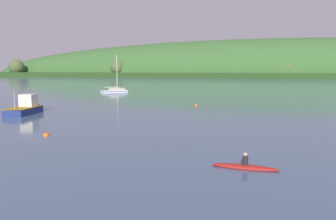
# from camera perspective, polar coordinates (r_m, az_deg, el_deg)

# --- Properties ---
(far_shoreline_hill) EXTENTS (593.57, 106.59, 55.27)m
(far_shoreline_hill) POSITION_cam_1_polar(r_m,az_deg,el_deg) (258.00, 16.28, 5.30)
(far_shoreline_hill) COLOR #27431B
(far_shoreline_hill) RESTS_ON ground
(sailboat_near_mooring) EXTENTS (6.12, 6.84, 10.08)m
(sailboat_near_mooring) POSITION_cam_1_polar(r_m,az_deg,el_deg) (83.22, -8.41, 3.00)
(sailboat_near_mooring) COLOR white
(sailboat_near_mooring) RESTS_ON ground
(fishing_boat_moored) EXTENTS (3.92, 6.56, 3.87)m
(fishing_boat_moored) POSITION_cam_1_polar(r_m,az_deg,el_deg) (46.28, -22.56, 0.15)
(fishing_boat_moored) COLOR navy
(fishing_boat_moored) RESTS_ON ground
(canoe_with_paddler) EXTENTS (3.72, 1.38, 1.02)m
(canoe_with_paddler) POSITION_cam_1_polar(r_m,az_deg,el_deg) (19.64, 12.73, -9.23)
(canoe_with_paddler) COLOR maroon
(canoe_with_paddler) RESTS_ON ground
(mooring_buoy_foreground) EXTENTS (0.54, 0.54, 0.62)m
(mooring_buoy_foreground) POSITION_cam_1_polar(r_m,az_deg,el_deg) (30.14, -19.68, -4.07)
(mooring_buoy_foreground) COLOR #EA5B19
(mooring_buoy_foreground) RESTS_ON ground
(mooring_buoy_midchannel) EXTENTS (0.53, 0.53, 0.61)m
(mooring_buoy_midchannel) POSITION_cam_1_polar(r_m,az_deg,el_deg) (51.72, 4.70, 0.68)
(mooring_buoy_midchannel) COLOR #EA5B19
(mooring_buoy_midchannel) RESTS_ON ground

